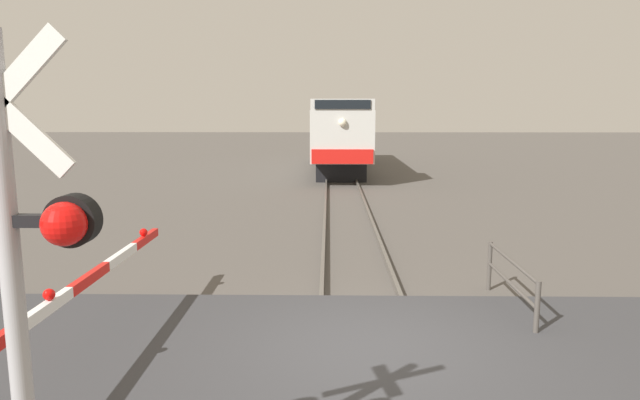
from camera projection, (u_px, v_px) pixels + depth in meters
ground_plane at (370, 359)px, 7.73m from camera, size 160.00×160.00×0.00m
rail_track_left at (319, 354)px, 7.73m from camera, size 0.08×80.00×0.15m
rail_track_right at (422, 354)px, 7.71m from camera, size 0.08×80.00×0.15m
road_surface at (371, 354)px, 7.72m from camera, size 36.00×4.45×0.16m
locomotive at (339, 134)px, 31.79m from camera, size 2.86×15.61×3.91m
crossing_signal at (9, 264)px, 3.59m from camera, size 1.18×0.33×3.95m
guard_railing at (511, 278)px, 9.40m from camera, size 0.08×2.54×0.95m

